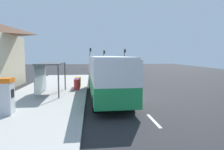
{
  "coord_description": "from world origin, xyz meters",
  "views": [
    {
      "loc": [
        -2.87,
        -15.97,
        3.33
      ],
      "look_at": [
        -1.0,
        2.77,
        1.5
      ],
      "focal_mm": 33.29,
      "sensor_mm": 36.0,
      "label": 1
    }
  ],
  "objects_px": {
    "recycling_bin_yellow": "(78,82)",
    "traffic_light_median": "(104,56)",
    "bus": "(107,74)",
    "recycling_bin_orange": "(78,82)",
    "bus_shelter": "(47,70)",
    "ticket_machine": "(7,96)",
    "recycling_bin_red": "(77,84)",
    "recycling_bin_blue": "(77,83)",
    "sedan_near": "(111,65)",
    "sedan_far": "(114,66)",
    "traffic_light_far_side": "(90,55)",
    "traffic_light_near_side": "(125,55)",
    "white_van": "(117,65)"
  },
  "relations": [
    {
      "from": "bus",
      "to": "traffic_light_median",
      "type": "bearing_deg",
      "value": 86.78
    },
    {
      "from": "recycling_bin_blue",
      "to": "ticket_machine",
      "type": "bearing_deg",
      "value": -110.76
    },
    {
      "from": "sedan_far",
      "to": "recycling_bin_yellow",
      "type": "distance_m",
      "value": 26.58
    },
    {
      "from": "white_van",
      "to": "recycling_bin_orange",
      "type": "height_order",
      "value": "white_van"
    },
    {
      "from": "traffic_light_far_side",
      "to": "recycling_bin_orange",
      "type": "bearing_deg",
      "value": -91.95
    },
    {
      "from": "sedan_near",
      "to": "sedan_far",
      "type": "relative_size",
      "value": 1.0
    },
    {
      "from": "recycling_bin_yellow",
      "to": "bus",
      "type": "bearing_deg",
      "value": -64.5
    },
    {
      "from": "sedan_near",
      "to": "recycling_bin_red",
      "type": "distance_m",
      "value": 35.54
    },
    {
      "from": "traffic_light_far_side",
      "to": "bus_shelter",
      "type": "distance_m",
      "value": 35.67
    },
    {
      "from": "recycling_bin_blue",
      "to": "white_van",
      "type": "bearing_deg",
      "value": 73.81
    },
    {
      "from": "ticket_machine",
      "to": "recycling_bin_red",
      "type": "relative_size",
      "value": 2.04
    },
    {
      "from": "recycling_bin_yellow",
      "to": "traffic_light_median",
      "type": "height_order",
      "value": "traffic_light_median"
    },
    {
      "from": "traffic_light_near_side",
      "to": "bus_shelter",
      "type": "distance_m",
      "value": 36.7
    },
    {
      "from": "ticket_machine",
      "to": "traffic_light_median",
      "type": "relative_size",
      "value": 0.43
    },
    {
      "from": "recycling_bin_orange",
      "to": "bus_shelter",
      "type": "distance_m",
      "value": 4.13
    },
    {
      "from": "recycling_bin_yellow",
      "to": "sedan_far",
      "type": "bearing_deg",
      "value": 75.84
    },
    {
      "from": "sedan_far",
      "to": "ticket_machine",
      "type": "distance_m",
      "value": 36.74
    },
    {
      "from": "sedan_near",
      "to": "traffic_light_median",
      "type": "distance_m",
      "value": 2.96
    },
    {
      "from": "traffic_light_near_side",
      "to": "traffic_light_median",
      "type": "xyz_separation_m",
      "value": [
        -5.1,
        1.6,
        -0.17
      ]
    },
    {
      "from": "white_van",
      "to": "sedan_far",
      "type": "bearing_deg",
      "value": 88.84
    },
    {
      "from": "sedan_near",
      "to": "bus_shelter",
      "type": "xyz_separation_m",
      "value": [
        -8.72,
        -36.72,
        1.31
      ]
    },
    {
      "from": "recycling_bin_blue",
      "to": "sedan_near",
      "type": "bearing_deg",
      "value": 79.25
    },
    {
      "from": "traffic_light_median",
      "to": "bus",
      "type": "bearing_deg",
      "value": -93.22
    },
    {
      "from": "bus",
      "to": "sedan_near",
      "type": "distance_m",
      "value": 38.29
    },
    {
      "from": "bus",
      "to": "bus_shelter",
      "type": "distance_m",
      "value": 4.89
    },
    {
      "from": "recycling_bin_orange",
      "to": "sedan_far",
      "type": "bearing_deg",
      "value": 76.2
    },
    {
      "from": "traffic_light_far_side",
      "to": "sedan_near",
      "type": "bearing_deg",
      "value": 12.75
    },
    {
      "from": "recycling_bin_red",
      "to": "bus_shelter",
      "type": "xyz_separation_m",
      "value": [
        -2.21,
        -1.77,
        1.44
      ]
    },
    {
      "from": "bus",
      "to": "ticket_machine",
      "type": "distance_m",
      "value": 7.21
    },
    {
      "from": "recycling_bin_blue",
      "to": "recycling_bin_orange",
      "type": "bearing_deg",
      "value": 90.0
    },
    {
      "from": "ticket_machine",
      "to": "traffic_light_near_side",
      "type": "distance_m",
      "value": 42.54
    },
    {
      "from": "bus",
      "to": "recycling_bin_blue",
      "type": "relative_size",
      "value": 11.67
    },
    {
      "from": "sedan_near",
      "to": "recycling_bin_orange",
      "type": "relative_size",
      "value": 4.71
    },
    {
      "from": "recycling_bin_orange",
      "to": "recycling_bin_red",
      "type": "bearing_deg",
      "value": -90.0
    },
    {
      "from": "sedan_far",
      "to": "bus",
      "type": "bearing_deg",
      "value": -97.39
    },
    {
      "from": "bus",
      "to": "traffic_light_median",
      "type": "relative_size",
      "value": 2.46
    },
    {
      "from": "ticket_machine",
      "to": "traffic_light_far_side",
      "type": "relative_size",
      "value": 0.38
    },
    {
      "from": "ticket_machine",
      "to": "traffic_light_median",
      "type": "height_order",
      "value": "traffic_light_median"
    },
    {
      "from": "recycling_bin_yellow",
      "to": "traffic_light_median",
      "type": "relative_size",
      "value": 0.21
    },
    {
      "from": "sedan_near",
      "to": "traffic_light_near_side",
      "type": "height_order",
      "value": "traffic_light_near_side"
    },
    {
      "from": "ticket_machine",
      "to": "recycling_bin_red",
      "type": "height_order",
      "value": "ticket_machine"
    },
    {
      "from": "ticket_machine",
      "to": "recycling_bin_red",
      "type": "bearing_deg",
      "value": 67.51
    },
    {
      "from": "recycling_bin_red",
      "to": "traffic_light_median",
      "type": "height_order",
      "value": "traffic_light_median"
    },
    {
      "from": "white_van",
      "to": "recycling_bin_yellow",
      "type": "bearing_deg",
      "value": -107.22
    },
    {
      "from": "recycling_bin_blue",
      "to": "traffic_light_near_side",
      "type": "relative_size",
      "value": 0.2
    },
    {
      "from": "recycling_bin_orange",
      "to": "traffic_light_far_side",
      "type": "bearing_deg",
      "value": 88.05
    },
    {
      "from": "ticket_machine",
      "to": "bus_shelter",
      "type": "relative_size",
      "value": 0.48
    },
    {
      "from": "recycling_bin_yellow",
      "to": "recycling_bin_red",
      "type": "bearing_deg",
      "value": -90.0
    },
    {
      "from": "traffic_light_far_side",
      "to": "bus_shelter",
      "type": "relative_size",
      "value": 1.27
    },
    {
      "from": "traffic_light_far_side",
      "to": "traffic_light_near_side",
      "type": "bearing_deg",
      "value": -5.31
    }
  ]
}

